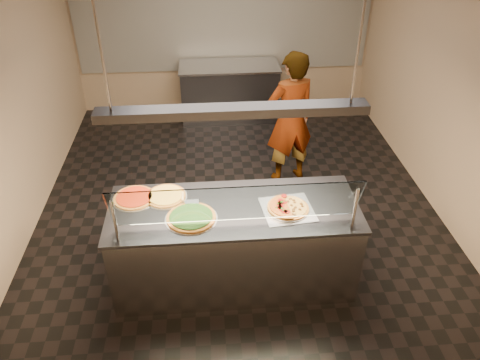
{
  "coord_description": "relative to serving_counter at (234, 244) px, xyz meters",
  "views": [
    {
      "loc": [
        -0.37,
        -4.89,
        3.65
      ],
      "look_at": [
        -0.05,
        -0.99,
        1.02
      ],
      "focal_mm": 35.0,
      "sensor_mm": 36.0,
      "label": 1
    }
  ],
  "objects": [
    {
      "name": "tile_band",
      "position": [
        0.14,
        4.31,
        0.83
      ],
      "size": [
        4.9,
        0.02,
        1.2
      ],
      "primitive_type": "cube",
      "color": "silver",
      "rests_on": "wall_back"
    },
    {
      "name": "pizza_spatula",
      "position": [
        -0.45,
        0.14,
        0.49
      ],
      "size": [
        0.17,
        0.23,
        0.02
      ],
      "color": "#B7B7BC",
      "rests_on": "pizza_spinach"
    },
    {
      "name": "lamp_rod_right",
      "position": [
        1.0,
        0.0,
        2.03
      ],
      "size": [
        0.02,
        0.02,
        1.01
      ],
      "primitive_type": "cylinder",
      "color": "#B7B7BC",
      "rests_on": "ceiling"
    },
    {
      "name": "pizza_tomato",
      "position": [
        -0.97,
        0.23,
        0.48
      ],
      "size": [
        0.43,
        0.43,
        0.03
      ],
      "color": "silver",
      "rests_on": "serving_counter"
    },
    {
      "name": "pizza_cheese",
      "position": [
        -0.66,
        0.23,
        0.48
      ],
      "size": [
        0.42,
        0.42,
        0.03
      ],
      "color": "silver",
      "rests_on": "serving_counter"
    },
    {
      "name": "perforated_tray",
      "position": [
        0.51,
        -0.07,
        0.47
      ],
      "size": [
        0.52,
        0.52,
        0.01
      ],
      "color": "silver",
      "rests_on": "serving_counter"
    },
    {
      "name": "heat_lamp_housing",
      "position": [
        0.0,
        0.0,
        1.48
      ],
      "size": [
        2.3,
        0.18,
        0.08
      ],
      "primitive_type": "cube",
      "color": "#37373C",
      "rests_on": "ceiling"
    },
    {
      "name": "lamp_rod_left",
      "position": [
        -1.0,
        0.0,
        2.03
      ],
      "size": [
        0.02,
        0.02,
        1.01
      ],
      "primitive_type": "cylinder",
      "color": "#B7B7BC",
      "rests_on": "ceiling"
    },
    {
      "name": "worker",
      "position": [
        0.87,
        1.87,
        0.44
      ],
      "size": [
        0.76,
        0.61,
        1.82
      ],
      "primitive_type": "imported",
      "rotation": [
        0.0,
        0.0,
        3.43
      ],
      "color": "#3E3B48",
      "rests_on": "ground"
    },
    {
      "name": "serving_counter",
      "position": [
        0.0,
        0.0,
        0.0
      ],
      "size": [
        2.42,
        0.94,
        0.93
      ],
      "color": "#B7B7BC",
      "rests_on": "ground"
    },
    {
      "name": "wall_front",
      "position": [
        0.14,
        -1.68,
        1.03
      ],
      "size": [
        5.0,
        0.02,
        3.0
      ],
      "primitive_type": "cube",
      "color": "#998062",
      "rests_on": "ground"
    },
    {
      "name": "half_pizza_sausage",
      "position": [
        0.6,
        -0.07,
        0.49
      ],
      "size": [
        0.24,
        0.41,
        0.04
      ],
      "color": "brown",
      "rests_on": "perforated_tray"
    },
    {
      "name": "wall_right",
      "position": [
        2.65,
        1.33,
        1.03
      ],
      "size": [
        0.02,
        6.0,
        3.0
      ],
      "primitive_type": "cube",
      "color": "#998062",
      "rests_on": "ground"
    },
    {
      "name": "wall_left",
      "position": [
        -2.37,
        1.33,
        1.03
      ],
      "size": [
        0.02,
        6.0,
        3.0
      ],
      "primitive_type": "cube",
      "color": "#998062",
      "rests_on": "ground"
    },
    {
      "name": "sneeze_guard",
      "position": [
        -0.0,
        -0.34,
        0.76
      ],
      "size": [
        2.18,
        0.18,
        0.54
      ],
      "color": "#B7B7BC",
      "rests_on": "serving_counter"
    },
    {
      "name": "prep_table",
      "position": [
        0.19,
        3.88,
        0.0
      ],
      "size": [
        1.65,
        0.74,
        0.93
      ],
      "color": "#37373C",
      "rests_on": "ground"
    },
    {
      "name": "wall_back",
      "position": [
        0.14,
        4.34,
        1.03
      ],
      "size": [
        5.0,
        0.02,
        3.0
      ],
      "primitive_type": "cube",
      "color": "#998062",
      "rests_on": "ground"
    },
    {
      "name": "half_pizza_pepperoni",
      "position": [
        0.42,
        -0.07,
        0.5
      ],
      "size": [
        0.24,
        0.41,
        0.05
      ],
      "color": "brown",
      "rests_on": "perforated_tray"
    },
    {
      "name": "ground",
      "position": [
        0.14,
        1.33,
        -0.48
      ],
      "size": [
        5.0,
        6.0,
        0.02
      ],
      "primitive_type": "cube",
      "color": "black",
      "rests_on": "ground"
    },
    {
      "name": "pizza_spinach",
      "position": [
        -0.41,
        -0.13,
        0.48
      ],
      "size": [
        0.49,
        0.49,
        0.03
      ],
      "color": "silver",
      "rests_on": "serving_counter"
    }
  ]
}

